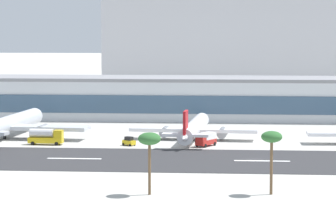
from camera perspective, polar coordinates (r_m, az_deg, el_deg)
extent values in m
plane|color=#B2AFA8|center=(190.89, 5.73, -3.14)|extent=(1400.00, 1400.00, 0.00)
cube|color=#2D2D30|center=(189.22, 5.74, -3.21)|extent=(800.00, 32.65, 0.08)
cube|color=white|center=(192.50, -6.15, -3.05)|extent=(12.00, 1.20, 0.01)
cube|color=white|center=(189.25, 6.17, -3.20)|extent=(12.00, 1.20, 0.01)
cube|color=silver|center=(271.06, 2.12, 0.81)|extent=(143.88, 21.15, 12.09)
cube|color=#38516B|center=(260.45, 2.02, 0.47)|extent=(139.56, 0.30, 5.44)
cube|color=gray|center=(270.58, 2.12, 2.19)|extent=(145.32, 21.36, 1.00)
cube|color=#BCBCC1|center=(375.74, 7.23, 4.42)|extent=(148.01, 29.89, 41.96)
cylinder|color=silver|center=(229.50, -10.46, -0.83)|extent=(8.32, 45.33, 4.51)
sphere|color=silver|center=(250.69, -8.71, -0.25)|extent=(4.29, 4.29, 4.29)
cube|color=silver|center=(228.71, -10.54, -0.97)|extent=(43.70, 10.42, 0.99)
cylinder|color=gray|center=(225.67, -8.21, -1.22)|extent=(3.46, 6.54, 2.93)
cylinder|color=black|center=(227.74, -10.64, -1.61)|extent=(0.81, 0.81, 1.24)
cylinder|color=white|center=(223.41, 1.72, -1.04)|extent=(6.32, 38.72, 3.86)
sphere|color=white|center=(242.44, 2.24, -0.51)|extent=(3.66, 3.66, 3.66)
cone|color=white|center=(204.42, 1.10, -1.68)|extent=(3.91, 7.15, 3.47)
cube|color=white|center=(222.69, 1.70, -1.17)|extent=(33.03, 7.87, 0.85)
cylinder|color=gray|center=(222.06, 3.58, -1.37)|extent=(2.85, 5.55, 2.51)
cylinder|color=gray|center=(223.73, -0.18, -1.30)|extent=(2.85, 5.55, 2.51)
cube|color=white|center=(205.88, 1.15, -1.52)|extent=(11.31, 3.89, 0.68)
cube|color=red|center=(205.56, 1.16, -0.77)|extent=(0.95, 5.23, 6.17)
cylinder|color=black|center=(221.81, 1.66, -1.73)|extent=(0.69, 0.69, 1.06)
cube|color=#B2231E|center=(211.19, 2.50, -1.97)|extent=(5.12, 6.39, 1.20)
cube|color=silver|center=(211.61, 2.61, -1.57)|extent=(4.18, 4.89, 1.60)
cube|color=#B2231E|center=(209.21, 2.18, -1.67)|extent=(2.76, 2.57, 1.50)
cylinder|color=black|center=(210.17, 1.91, -2.17)|extent=(0.70, 0.92, 0.90)
cylinder|color=black|center=(208.88, 2.46, -2.22)|extent=(0.70, 0.92, 0.90)
cylinder|color=black|center=(213.66, 2.53, -2.04)|extent=(0.70, 0.92, 0.90)
cylinder|color=black|center=(212.39, 3.08, -2.09)|extent=(0.70, 0.92, 0.90)
cube|color=gold|center=(212.40, -2.57, -2.00)|extent=(3.52, 3.20, 1.00)
cube|color=black|center=(212.27, -2.57, -1.74)|extent=(2.30, 2.18, 0.90)
cylinder|color=black|center=(213.81, -2.64, -2.08)|extent=(0.65, 0.58, 0.60)
cylinder|color=black|center=(212.68, -2.94, -2.12)|extent=(0.65, 0.58, 0.60)
cylinder|color=black|center=(212.27, -2.20, -2.14)|extent=(0.65, 0.58, 0.60)
cylinder|color=black|center=(211.13, -2.51, -2.18)|extent=(0.65, 0.58, 0.60)
cube|color=gold|center=(215.80, -8.01, -1.83)|extent=(8.57, 2.85, 1.40)
cylinder|color=silver|center=(215.83, -8.27, -1.36)|extent=(5.84, 2.27, 2.10)
cube|color=gold|center=(214.82, -7.18, -1.42)|extent=(2.11, 2.45, 1.80)
cylinder|color=black|center=(213.93, -7.32, -2.08)|extent=(0.91, 0.31, 0.90)
cylinder|color=black|center=(216.43, -7.15, -1.98)|extent=(0.91, 0.31, 0.90)
cylinder|color=black|center=(215.40, -8.86, -2.04)|extent=(0.91, 0.31, 0.90)
cylinder|color=black|center=(217.88, -8.68, -1.95)|extent=(0.91, 0.31, 0.90)
cylinder|color=brown|center=(150.88, -1.22, -3.60)|extent=(0.49, 0.49, 9.80)
ellipsoid|color=#2D602D|center=(150.17, -1.22, -1.76)|extent=(3.98, 3.98, 2.19)
cylinder|color=brown|center=(152.09, 6.78, -3.51)|extent=(0.51, 0.51, 10.11)
ellipsoid|color=#2D602D|center=(151.36, 6.81, -1.62)|extent=(3.67, 3.67, 2.02)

